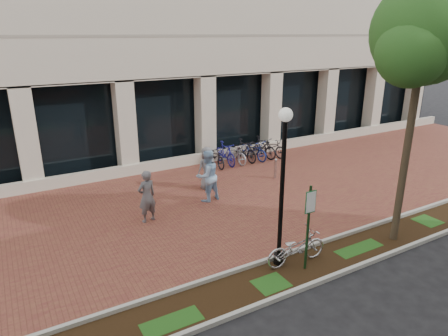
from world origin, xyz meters
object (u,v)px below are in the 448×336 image
pedestrian_mid (207,176)px  parking_sign (309,218)px  street_tree (424,40)px  bike_rack_cluster (244,151)px  bollard (275,168)px  locked_bicycle (296,248)px  lamppost (282,181)px  pedestrian_right (207,168)px  pedestrian_left (147,197)px

pedestrian_mid → parking_sign: bearing=82.1°
street_tree → bike_rack_cluster: bearing=88.6°
pedestrian_mid → bollard: 3.84m
parking_sign → locked_bicycle: size_ratio=1.30×
street_tree → pedestrian_mid: 8.32m
locked_bicycle → bollard: 6.91m
parking_sign → pedestrian_mid: (-0.12, 5.52, -0.55)m
lamppost → pedestrian_right: 6.33m
street_tree → pedestrian_left: street_tree is taller
pedestrian_right → bollard: 3.21m
parking_sign → lamppost: 1.20m
parking_sign → bike_rack_cluster: bearing=68.0°
bollard → parking_sign: bearing=-120.2°
lamppost → bollard: bearing=54.0°
street_tree → pedestrian_mid: street_tree is taller
lamppost → pedestrian_right: bearing=81.2°
street_tree → bike_rack_cluster: size_ratio=1.78×
pedestrian_left → bike_rack_cluster: size_ratio=0.43×
pedestrian_mid → locked_bicycle: bearing=81.6°
parking_sign → lamppost: size_ratio=0.56×
pedestrian_right → bike_rack_cluster: bearing=-147.6°
pedestrian_left → pedestrian_right: 3.62m
locked_bicycle → parking_sign: bearing=-168.4°
street_tree → bike_rack_cluster: 10.59m
locked_bicycle → bike_rack_cluster: bearing=-20.1°
parking_sign → bollard: size_ratio=2.67×
parking_sign → lamppost: lamppost is taller
parking_sign → locked_bicycle: (-0.05, 0.36, -1.06)m
locked_bicycle → bollard: (3.67, 5.86, -0.03)m
pedestrian_mid → pedestrian_right: bearing=-126.7°
pedestrian_mid → bike_rack_cluster: (3.91, 3.52, -0.48)m
lamppost → pedestrian_left: (-2.25, 4.34, -1.56)m
pedestrian_left → pedestrian_mid: size_ratio=0.91×
locked_bicycle → pedestrian_right: pedestrian_right is taller
bollard → bike_rack_cluster: (0.17, 2.82, 0.06)m
pedestrian_right → lamppost: bearing=77.9°
street_tree → locked_bicycle: size_ratio=4.04×
parking_sign → pedestrian_mid: bearing=92.0°
street_tree → pedestrian_left: (-6.29, 4.98, -5.04)m
pedestrian_mid → bike_rack_cluster: 5.28m
lamppost → bollard: lamppost is taller
lamppost → street_tree: size_ratio=0.58×
parking_sign → locked_bicycle: 1.12m
pedestrian_right → bollard: pedestrian_right is taller
lamppost → pedestrian_left: 5.14m
lamppost → street_tree: bearing=-9.0°
parking_sign → lamppost: bearing=129.5°
locked_bicycle → bike_rack_cluster: 9.49m
pedestrian_left → bike_rack_cluster: pedestrian_left is taller
pedestrian_mid → pedestrian_right: 1.27m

